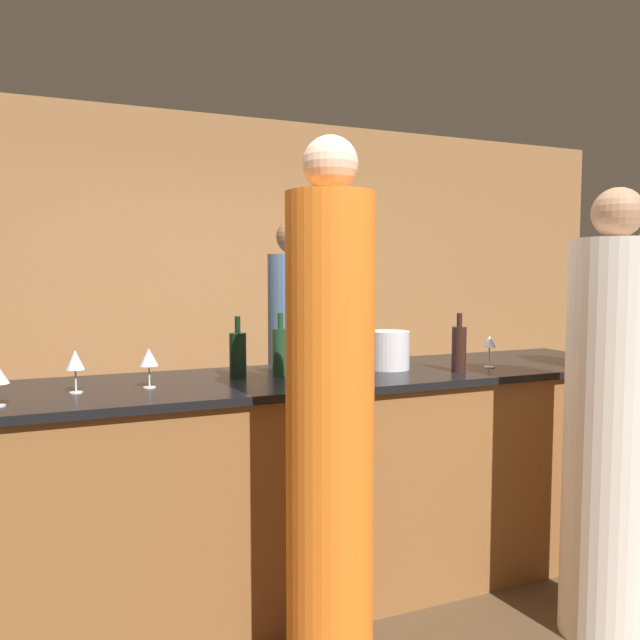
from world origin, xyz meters
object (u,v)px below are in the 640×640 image
wine_bottle_1 (238,354)px  ice_bucket (389,350)px  guest_0 (330,438)px  wine_bottle_0 (459,348)px  bartender (294,379)px  guest_2 (610,432)px  wine_bottle_2 (281,351)px

wine_bottle_1 → ice_bucket: (0.77, -0.03, -0.01)m
guest_0 → wine_bottle_0: (0.91, 0.51, 0.22)m
bartender → wine_bottle_0: bearing=113.6°
guest_2 → wine_bottle_0: 0.76m
bartender → wine_bottle_0: 1.19m
wine_bottle_2 → ice_bucket: bearing=-2.7°
wine_bottle_0 → wine_bottle_1: size_ratio=1.01×
bartender → wine_bottle_1: bearing=55.1°
bartender → guest_0: size_ratio=0.93×
wine_bottle_1 → guest_2: bearing=-32.6°
bartender → wine_bottle_1: size_ratio=6.52×
wine_bottle_0 → ice_bucket: (-0.27, 0.20, -0.02)m
wine_bottle_1 → ice_bucket: 0.77m
guest_0 → guest_2: size_ratio=1.07×
guest_2 → wine_bottle_2: (-1.14, 0.86, 0.29)m
wine_bottle_0 → wine_bottle_2: wine_bottle_2 is taller
guest_2 → ice_bucket: size_ratio=9.12×
guest_2 → wine_bottle_1: 1.63m
bartender → guest_2: bearing=114.5°
wine_bottle_1 → ice_bucket: bearing=-2.0°
guest_2 → wine_bottle_1: size_ratio=6.59×
bartender → wine_bottle_2: bartender is taller
guest_0 → wine_bottle_2: 0.78m
bartender → wine_bottle_2: size_ratio=6.31×
ice_bucket → wine_bottle_1: bearing=178.0°
wine_bottle_0 → guest_0: bearing=-150.4°
wine_bottle_0 → ice_bucket: bearing=143.2°
guest_0 → bartender: bearing=74.2°
bartender → guest_0: guest_0 is taller
guest_0 → guest_2: (1.21, -0.12, -0.07)m
wine_bottle_2 → wine_bottle_0: bearing=-15.5°
ice_bucket → wine_bottle_2: bearing=177.3°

